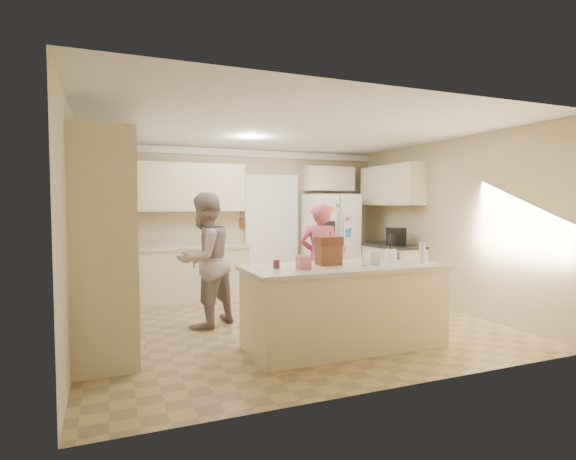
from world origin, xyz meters
name	(u,v)px	position (x,y,z in m)	size (l,w,h in m)	color
floor	(291,325)	(0.00, 0.00, -0.01)	(5.20, 4.60, 0.02)	#A18858
ceiling	(291,128)	(0.00, 0.00, 2.61)	(5.20, 4.60, 0.02)	white
wall_back	(242,222)	(0.00, 2.31, 1.30)	(5.20, 0.02, 2.60)	tan
wall_front	(394,240)	(0.00, -2.31, 1.30)	(5.20, 0.02, 2.60)	tan
wall_left	(74,232)	(-2.61, 0.00, 1.30)	(0.02, 4.60, 2.60)	tan
wall_right	(446,225)	(2.61, 0.00, 1.30)	(0.02, 4.60, 2.60)	tan
crown_back	(243,153)	(0.00, 2.26, 2.53)	(5.20, 0.08, 0.12)	white
pantry_bank	(105,241)	(-2.30, 0.20, 1.18)	(0.60, 2.60, 2.35)	beige
back_base_cab	(181,275)	(-1.15, 2.00, 0.44)	(2.20, 0.60, 0.88)	beige
back_countertop	(181,248)	(-1.15, 1.99, 0.90)	(2.24, 0.63, 0.04)	beige
back_upper_cab	(179,187)	(-1.15, 2.12, 1.90)	(2.20, 0.35, 0.80)	beige
doorway_opening	(271,235)	(0.55, 2.28, 1.05)	(0.90, 0.06, 2.10)	black
doorway_casing	(272,235)	(0.55, 2.24, 1.05)	(1.02, 0.03, 2.22)	white
wall_frame_upper	(244,208)	(0.02, 2.27, 1.55)	(0.15, 0.02, 0.20)	brown
wall_frame_lower	(244,223)	(0.02, 2.27, 1.28)	(0.15, 0.02, 0.20)	brown
refrigerator	(331,243)	(1.55, 1.84, 0.90)	(0.90, 0.70, 1.80)	white
fridge_seam	(340,245)	(1.55, 1.49, 0.90)	(0.01, 0.02, 1.78)	gray
fridge_dispenser	(329,231)	(1.33, 1.48, 1.15)	(0.22, 0.03, 0.35)	black
fridge_handle_l	(338,236)	(1.50, 1.47, 1.05)	(0.02, 0.02, 0.85)	silver
fridge_handle_r	(343,236)	(1.60, 1.47, 1.05)	(0.02, 0.02, 0.85)	silver
over_fridge_cab	(329,179)	(1.65, 2.12, 2.10)	(0.95, 0.35, 0.45)	beige
right_base_cab	(391,272)	(2.30, 1.00, 0.44)	(0.60, 1.20, 0.88)	beige
right_countertop	(391,246)	(2.29, 1.00, 0.90)	(0.63, 1.24, 0.04)	#2D2B28
right_upper_cab	(391,185)	(2.43, 1.20, 1.95)	(0.35, 1.50, 0.70)	beige
coffee_maker	(396,237)	(2.25, 0.80, 1.07)	(0.22, 0.28, 0.30)	black
island_base	(344,308)	(0.20, -1.10, 0.44)	(2.20, 0.90, 0.88)	beige
island_top	(345,267)	(0.20, -1.10, 0.90)	(2.28, 0.96, 0.05)	beige
utensil_crock	(391,256)	(0.85, -1.05, 1.00)	(0.13, 0.13, 0.15)	white
tissue_box	(304,262)	(-0.35, -1.20, 1.00)	(0.13, 0.13, 0.14)	#DD7D87
tissue_plume	(304,252)	(-0.35, -1.20, 1.10)	(0.08, 0.08, 0.08)	white
dollhouse_body	(329,255)	(0.05, -1.00, 1.04)	(0.26, 0.18, 0.22)	brown
dollhouse_roof	(329,241)	(0.05, -1.00, 1.20)	(0.28, 0.20, 0.10)	#592D1E
jam_jar	(276,264)	(-0.60, -1.05, 0.97)	(0.07, 0.07, 0.09)	#59263F
greeting_card_a	(366,260)	(0.35, -1.30, 1.01)	(0.12, 0.01, 0.16)	white
greeting_card_b	(375,258)	(0.50, -1.25, 1.01)	(0.12, 0.01, 0.16)	silver
water_bottle	(422,253)	(1.15, -1.25, 1.04)	(0.07, 0.07, 0.24)	silver
shaker_salt	(394,256)	(1.02, -0.88, 0.97)	(0.05, 0.05, 0.09)	#4F4BB7
shaker_pepper	(399,256)	(1.09, -0.88, 0.97)	(0.05, 0.05, 0.09)	#4F4BB7
teen_boy	(205,260)	(-1.09, 0.32, 0.88)	(0.86, 0.67, 1.77)	gray
teen_girl	(320,258)	(0.64, 0.43, 0.81)	(0.59, 0.39, 1.63)	#C74A60
fridge_magnets	(340,245)	(1.55, 1.48, 0.90)	(0.76, 0.02, 1.44)	tan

